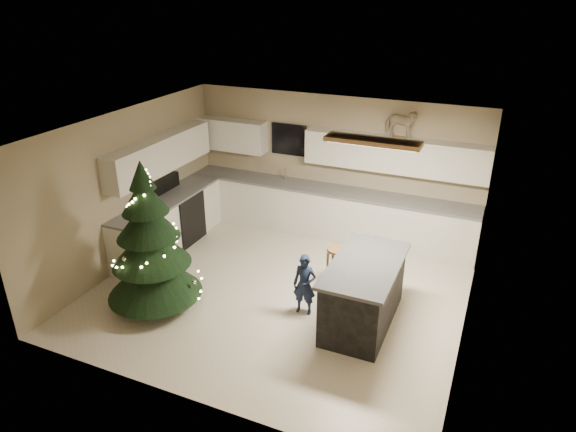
% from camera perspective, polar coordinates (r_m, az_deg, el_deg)
% --- Properties ---
extents(ground_plane, '(5.50, 5.50, 0.00)m').
position_cam_1_polar(ground_plane, '(8.13, -0.99, -8.35)').
color(ground_plane, beige).
extents(room_shell, '(5.52, 5.02, 2.61)m').
position_cam_1_polar(room_shell, '(7.32, -0.92, 3.21)').
color(room_shell, tan).
rests_on(room_shell, ground_plane).
extents(cabinetry, '(5.50, 3.20, 2.00)m').
position_cam_1_polar(cabinetry, '(9.44, -1.93, 1.74)').
color(cabinetry, silver).
rests_on(cabinetry, ground_plane).
extents(island, '(0.90, 1.70, 0.95)m').
position_cam_1_polar(island, '(7.28, 8.39, -8.44)').
color(island, black).
rests_on(island, ground_plane).
extents(bar_stool, '(0.36, 0.36, 0.69)m').
position_cam_1_polar(bar_stool, '(8.02, 5.58, -4.64)').
color(bar_stool, olive).
rests_on(bar_stool, ground_plane).
extents(christmas_tree, '(1.42, 1.37, 2.27)m').
position_cam_1_polar(christmas_tree, '(7.60, -15.02, -3.61)').
color(christmas_tree, '#3F2816').
rests_on(christmas_tree, ground_plane).
extents(toddler, '(0.36, 0.25, 0.93)m').
position_cam_1_polar(toddler, '(7.42, 1.86, -7.62)').
color(toddler, '#141E30').
rests_on(toddler, ground_plane).
extents(rocking_horse, '(0.59, 0.30, 0.50)m').
position_cam_1_polar(rocking_horse, '(8.95, 12.40, 10.05)').
color(rocking_horse, olive).
rests_on(rocking_horse, cabinetry).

